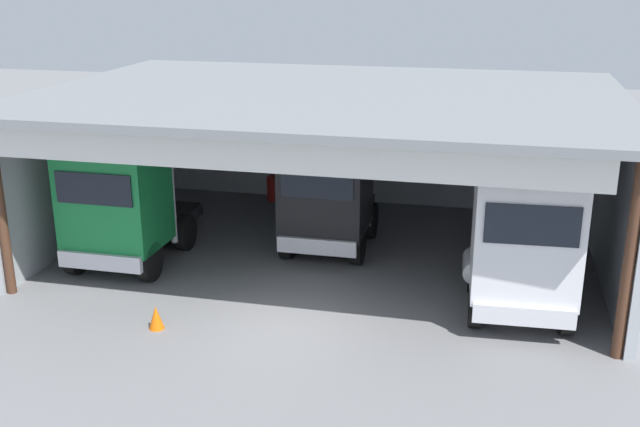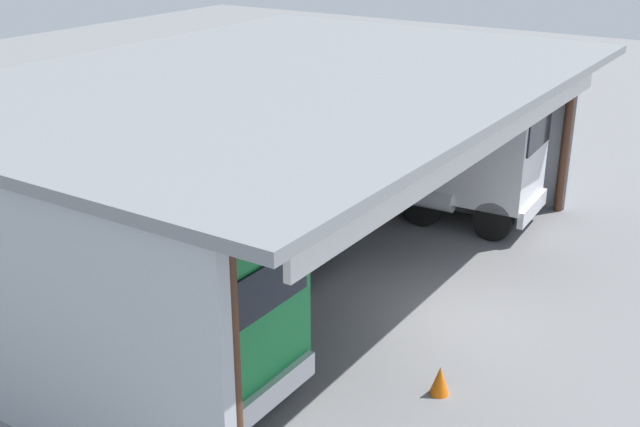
{
  "view_description": "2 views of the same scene",
  "coord_description": "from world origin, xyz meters",
  "px_view_note": "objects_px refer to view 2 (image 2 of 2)",
  "views": [
    {
      "loc": [
        4.43,
        -15.28,
        7.95
      ],
      "look_at": [
        0.0,
        3.57,
        1.6
      ],
      "focal_mm": 42.1,
      "sensor_mm": 36.0,
      "label": 1
    },
    {
      "loc": [
        -14.06,
        -5.62,
        8.3
      ],
      "look_at": [
        0.0,
        3.57,
        1.6
      ],
      "focal_mm": 43.91,
      "sensor_mm": 36.0,
      "label": 2
    }
  ],
  "objects_px": {
    "truck_white_center_right_bay": "(486,155)",
    "oil_drum": "(48,247)",
    "truck_black_center_bay": "(272,199)",
    "tool_cart": "(89,239)",
    "truck_green_center_left_bay": "(203,312)",
    "traffic_cone": "(440,380)"
  },
  "relations": [
    {
      "from": "tool_cart",
      "to": "traffic_cone",
      "type": "distance_m",
      "value": 9.86
    },
    {
      "from": "tool_cart",
      "to": "oil_drum",
      "type": "bearing_deg",
      "value": 142.98
    },
    {
      "from": "truck_green_center_left_bay",
      "to": "truck_white_center_right_bay",
      "type": "distance_m",
      "value": 10.63
    },
    {
      "from": "oil_drum",
      "to": "truck_black_center_bay",
      "type": "bearing_deg",
      "value": -57.33
    },
    {
      "from": "truck_green_center_left_bay",
      "to": "traffic_cone",
      "type": "height_order",
      "value": "truck_green_center_left_bay"
    },
    {
      "from": "oil_drum",
      "to": "tool_cart",
      "type": "xyz_separation_m",
      "value": [
        0.78,
        -0.59,
        0.07
      ]
    },
    {
      "from": "truck_black_center_bay",
      "to": "truck_white_center_right_bay",
      "type": "distance_m",
      "value": 6.27
    },
    {
      "from": "truck_black_center_bay",
      "to": "traffic_cone",
      "type": "bearing_deg",
      "value": 64.12
    },
    {
      "from": "truck_green_center_left_bay",
      "to": "truck_white_center_right_bay",
      "type": "relative_size",
      "value": 1.14
    },
    {
      "from": "truck_black_center_bay",
      "to": "traffic_cone",
      "type": "distance_m",
      "value": 6.56
    },
    {
      "from": "truck_green_center_left_bay",
      "to": "tool_cart",
      "type": "bearing_deg",
      "value": -114.85
    },
    {
      "from": "truck_green_center_left_bay",
      "to": "tool_cart",
      "type": "height_order",
      "value": "truck_green_center_left_bay"
    },
    {
      "from": "truck_black_center_bay",
      "to": "truck_white_center_right_bay",
      "type": "relative_size",
      "value": 1.1
    },
    {
      "from": "truck_white_center_right_bay",
      "to": "traffic_cone",
      "type": "height_order",
      "value": "truck_white_center_right_bay"
    },
    {
      "from": "truck_white_center_right_bay",
      "to": "oil_drum",
      "type": "height_order",
      "value": "truck_white_center_right_bay"
    },
    {
      "from": "truck_black_center_bay",
      "to": "truck_white_center_right_bay",
      "type": "bearing_deg",
      "value": 148.64
    },
    {
      "from": "truck_black_center_bay",
      "to": "tool_cart",
      "type": "distance_m",
      "value": 4.78
    },
    {
      "from": "oil_drum",
      "to": "tool_cart",
      "type": "bearing_deg",
      "value": -37.02
    },
    {
      "from": "truck_green_center_left_bay",
      "to": "traffic_cone",
      "type": "bearing_deg",
      "value": 126.67
    },
    {
      "from": "oil_drum",
      "to": "traffic_cone",
      "type": "xyz_separation_m",
      "value": [
        0.22,
        -10.43,
        -0.15
      ]
    },
    {
      "from": "truck_black_center_bay",
      "to": "truck_green_center_left_bay",
      "type": "bearing_deg",
      "value": 24.62
    },
    {
      "from": "truck_green_center_left_bay",
      "to": "truck_black_center_bay",
      "type": "bearing_deg",
      "value": -154.9
    }
  ]
}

